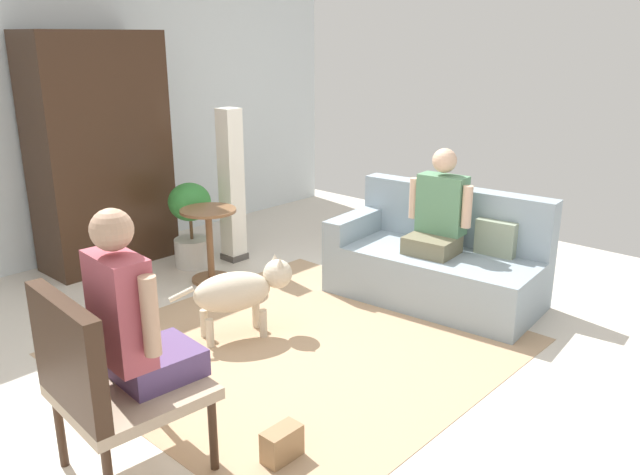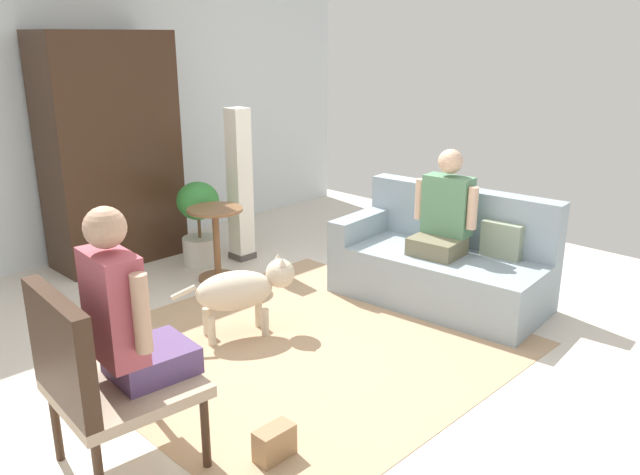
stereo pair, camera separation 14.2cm
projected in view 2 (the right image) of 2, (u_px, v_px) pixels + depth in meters
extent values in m
plane|color=beige|center=(296.00, 345.00, 4.54)|extent=(7.25, 7.25, 0.00)
cube|color=silver|center=(82.00, 119.00, 6.12)|extent=(6.64, 0.12, 2.67)
cube|color=tan|center=(300.00, 346.00, 4.51)|extent=(2.67, 2.58, 0.01)
cube|color=#8EA0AD|center=(439.00, 277.00, 5.22)|extent=(0.99, 1.76, 0.43)
cube|color=#8EA0AD|center=(461.00, 216.00, 5.33)|extent=(0.34, 1.69, 0.47)
cube|color=#8EA0AD|center=(365.00, 224.00, 5.58)|extent=(0.84, 0.26, 0.20)
cube|color=gray|center=(502.00, 240.00, 5.01)|extent=(0.13, 0.33, 0.28)
cylinder|color=#382316|center=(154.00, 388.00, 3.59)|extent=(0.04, 0.04, 0.41)
cylinder|color=#382316|center=(205.00, 432.00, 3.20)|extent=(0.04, 0.04, 0.41)
cylinder|color=#382316|center=(56.00, 425.00, 3.26)|extent=(0.04, 0.04, 0.41)
cube|color=tan|center=(126.00, 387.00, 3.16)|extent=(0.70, 0.70, 0.06)
cube|color=#382316|center=(61.00, 351.00, 2.89)|extent=(0.13, 0.65, 0.54)
cube|color=#726B50|center=(437.00, 246.00, 5.08)|extent=(0.38, 0.42, 0.14)
cube|color=#598C66|center=(448.00, 205.00, 5.10)|extent=(0.22, 0.40, 0.47)
sphere|color=#DDB293|center=(450.00, 161.00, 4.99)|extent=(0.19, 0.19, 0.19)
cylinder|color=#DDB293|center=(472.00, 208.00, 4.92)|extent=(0.08, 0.08, 0.33)
cylinder|color=#DDB293|center=(420.00, 199.00, 5.20)|extent=(0.08, 0.08, 0.33)
cube|color=#584070|center=(152.00, 360.00, 3.22)|extent=(0.42, 0.39, 0.14)
cube|color=#B24C59|center=(113.00, 306.00, 3.01)|extent=(0.21, 0.37, 0.54)
sphere|color=tan|center=(105.00, 228.00, 2.89)|extent=(0.20, 0.20, 0.20)
cylinder|color=tan|center=(102.00, 286.00, 3.18)|extent=(0.08, 0.08, 0.38)
cylinder|color=tan|center=(141.00, 313.00, 2.87)|extent=(0.08, 0.08, 0.38)
cylinder|color=brown|center=(215.00, 210.00, 5.57)|extent=(0.49, 0.49, 0.02)
cylinder|color=brown|center=(217.00, 246.00, 5.67)|extent=(0.06, 0.06, 0.64)
cylinder|color=brown|center=(218.00, 277.00, 5.76)|extent=(0.35, 0.35, 0.03)
ellipsoid|color=beige|center=(235.00, 291.00, 4.58)|extent=(0.63, 0.49, 0.28)
sphere|color=beige|center=(280.00, 273.00, 4.67)|extent=(0.21, 0.21, 0.21)
cone|color=beige|center=(278.00, 257.00, 4.68)|extent=(0.06, 0.06, 0.06)
cone|color=beige|center=(282.00, 262.00, 4.59)|extent=(0.06, 0.06, 0.06)
cylinder|color=beige|center=(184.00, 292.00, 4.44)|extent=(0.18, 0.11, 0.10)
cylinder|color=beige|center=(259.00, 314.00, 4.79)|extent=(0.06, 0.06, 0.21)
cylinder|color=beige|center=(265.00, 323.00, 4.64)|extent=(0.06, 0.06, 0.21)
cylinder|color=beige|center=(207.00, 322.00, 4.66)|extent=(0.06, 0.06, 0.21)
cylinder|color=beige|center=(212.00, 331.00, 4.51)|extent=(0.06, 0.06, 0.21)
cylinder|color=beige|center=(201.00, 251.00, 6.10)|extent=(0.34, 0.34, 0.27)
cylinder|color=brown|center=(199.00, 227.00, 6.03)|extent=(0.03, 0.03, 0.20)
ellipsoid|color=#307E34|center=(198.00, 201.00, 5.96)|extent=(0.39, 0.39, 0.35)
cube|color=#4C4742|center=(243.00, 255.00, 6.30)|extent=(0.20, 0.20, 0.06)
cube|color=white|center=(240.00, 182.00, 6.08)|extent=(0.18, 0.18, 1.40)
cube|color=#382316|center=(111.00, 151.00, 5.95)|extent=(1.20, 0.56, 2.14)
cube|color=#99724C|center=(274.00, 443.00, 3.30)|extent=(0.21, 0.12, 0.18)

